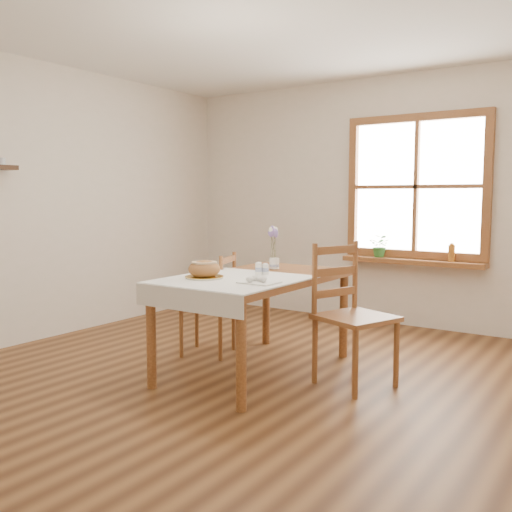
% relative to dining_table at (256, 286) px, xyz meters
% --- Properties ---
extents(ground, '(5.00, 5.00, 0.00)m').
position_rel_dining_table_xyz_m(ground, '(0.00, -0.30, -0.66)').
color(ground, brown).
rests_on(ground, ground).
extents(room_walls, '(4.60, 5.10, 2.65)m').
position_rel_dining_table_xyz_m(room_walls, '(0.00, -0.30, 1.04)').
color(room_walls, silver).
rests_on(room_walls, ground).
extents(window, '(1.46, 0.08, 1.46)m').
position_rel_dining_table_xyz_m(window, '(0.50, 2.17, 0.79)').
color(window, '#9E6231').
rests_on(window, ground).
extents(window_sill, '(1.46, 0.20, 0.05)m').
position_rel_dining_table_xyz_m(window_sill, '(0.50, 2.10, 0.03)').
color(window_sill, '#9E6231').
rests_on(window_sill, ground).
extents(dining_table, '(0.90, 1.60, 0.75)m').
position_rel_dining_table_xyz_m(dining_table, '(0.00, 0.00, 0.00)').
color(dining_table, '#9E6231').
rests_on(dining_table, ground).
extents(table_linen, '(0.91, 0.99, 0.01)m').
position_rel_dining_table_xyz_m(table_linen, '(0.00, -0.30, 0.09)').
color(table_linen, white).
rests_on(table_linen, dining_table).
extents(chair_left, '(0.53, 0.52, 0.87)m').
position_rel_dining_table_xyz_m(chair_left, '(-0.62, 0.18, -0.23)').
color(chair_left, '#9E6231').
rests_on(chair_left, ground).
extents(chair_right, '(0.63, 0.62, 1.02)m').
position_rel_dining_table_xyz_m(chair_right, '(0.77, 0.13, -0.16)').
color(chair_right, '#9E6231').
rests_on(chair_right, ground).
extents(bread_plate, '(0.35, 0.35, 0.01)m').
position_rel_dining_table_xyz_m(bread_plate, '(-0.19, -0.39, 0.10)').
color(bread_plate, white).
rests_on(bread_plate, table_linen).
extents(bread_loaf, '(0.23, 0.23, 0.13)m').
position_rel_dining_table_xyz_m(bread_loaf, '(-0.19, -0.39, 0.17)').
color(bread_loaf, '#A7713B').
rests_on(bread_loaf, bread_plate).
extents(egg_napkin, '(0.25, 0.21, 0.01)m').
position_rel_dining_table_xyz_m(egg_napkin, '(0.27, -0.36, 0.10)').
color(egg_napkin, white).
rests_on(egg_napkin, table_linen).
extents(eggs, '(0.19, 0.17, 0.04)m').
position_rel_dining_table_xyz_m(eggs, '(0.27, -0.36, 0.13)').
color(eggs, silver).
rests_on(eggs, egg_napkin).
extents(salt_shaker, '(0.07, 0.07, 0.10)m').
position_rel_dining_table_xyz_m(salt_shaker, '(0.04, -0.03, 0.15)').
color(salt_shaker, white).
rests_on(salt_shaker, table_linen).
extents(pepper_shaker, '(0.06, 0.06, 0.09)m').
position_rel_dining_table_xyz_m(pepper_shaker, '(0.08, 0.02, 0.14)').
color(pepper_shaker, white).
rests_on(pepper_shaker, table_linen).
extents(flower_vase, '(0.10, 0.10, 0.09)m').
position_rel_dining_table_xyz_m(flower_vase, '(-0.07, 0.37, 0.13)').
color(flower_vase, white).
rests_on(flower_vase, dining_table).
extents(lavender_bouquet, '(0.14, 0.14, 0.27)m').
position_rel_dining_table_xyz_m(lavender_bouquet, '(-0.07, 0.37, 0.31)').
color(lavender_bouquet, '#745CA3').
rests_on(lavender_bouquet, flower_vase).
extents(potted_plant, '(0.22, 0.24, 0.18)m').
position_rel_dining_table_xyz_m(potted_plant, '(0.16, 2.10, 0.14)').
color(potted_plant, '#2F702C').
rests_on(potted_plant, window_sill).
extents(amber_bottle, '(0.08, 0.08, 0.18)m').
position_rel_dining_table_xyz_m(amber_bottle, '(0.89, 2.10, 0.14)').
color(amber_bottle, '#A6611E').
rests_on(amber_bottle, window_sill).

